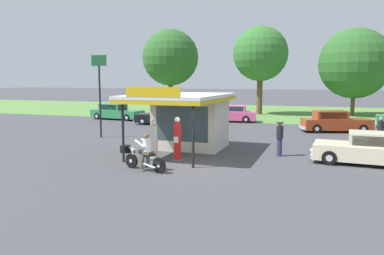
{
  "coord_description": "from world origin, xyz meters",
  "views": [
    {
      "loc": [
        5.52,
        -15.26,
        3.8
      ],
      "look_at": [
        -0.75,
        2.55,
        1.4
      ],
      "focal_mm": 34.68,
      "sensor_mm": 36.0,
      "label": 1
    }
  ],
  "objects_px": {
    "parked_car_second_row_spare": "(164,117)",
    "featured_classic_sedan": "(368,150)",
    "motorcycle_with_rider": "(145,155)",
    "parked_car_back_row_far_left": "(335,122)",
    "roadside_pole_sign": "(99,82)",
    "spare_tire_stack": "(126,149)",
    "bystander_chatting_near_pumps": "(380,131)",
    "gas_pump_offside": "(177,141)",
    "bystander_strolling_foreground": "(280,137)",
    "parked_car_back_row_right": "(116,112)",
    "parked_car_back_row_centre": "(228,114)",
    "gas_pump_nearside": "(154,141)"
  },
  "relations": [
    {
      "from": "parked_car_second_row_spare",
      "to": "featured_classic_sedan",
      "type": "bearing_deg",
      "value": -36.48
    },
    {
      "from": "motorcycle_with_rider",
      "to": "parked_car_back_row_far_left",
      "type": "xyz_separation_m",
      "value": [
        7.91,
        15.52,
        0.07
      ]
    },
    {
      "from": "roadside_pole_sign",
      "to": "spare_tire_stack",
      "type": "distance_m",
      "value": 6.79
    },
    {
      "from": "bystander_chatting_near_pumps",
      "to": "roadside_pole_sign",
      "type": "relative_size",
      "value": 0.32
    },
    {
      "from": "roadside_pole_sign",
      "to": "parked_car_second_row_spare",
      "type": "bearing_deg",
      "value": 82.69
    },
    {
      "from": "motorcycle_with_rider",
      "to": "roadside_pole_sign",
      "type": "height_order",
      "value": "roadside_pole_sign"
    },
    {
      "from": "gas_pump_offside",
      "to": "bystander_strolling_foreground",
      "type": "relative_size",
      "value": 1.2
    },
    {
      "from": "gas_pump_offside",
      "to": "parked_car_back_row_right",
      "type": "xyz_separation_m",
      "value": [
        -12.71,
        15.77,
        -0.27
      ]
    },
    {
      "from": "parked_car_back_row_centre",
      "to": "parked_car_second_row_spare",
      "type": "bearing_deg",
      "value": -139.11
    },
    {
      "from": "parked_car_back_row_right",
      "to": "bystander_strolling_foreground",
      "type": "distance_m",
      "value": 21.44
    },
    {
      "from": "featured_classic_sedan",
      "to": "parked_car_back_row_centre",
      "type": "distance_m",
      "value": 18.3
    },
    {
      "from": "parked_car_back_row_centre",
      "to": "bystander_strolling_foreground",
      "type": "bearing_deg",
      "value": -66.91
    },
    {
      "from": "gas_pump_offside",
      "to": "parked_car_second_row_spare",
      "type": "distance_m",
      "value": 14.91
    },
    {
      "from": "parked_car_back_row_centre",
      "to": "bystander_chatting_near_pumps",
      "type": "relative_size",
      "value": 3.2
    },
    {
      "from": "gas_pump_nearside",
      "to": "parked_car_back_row_far_left",
      "type": "distance_m",
      "value": 15.85
    },
    {
      "from": "parked_car_second_row_spare",
      "to": "bystander_chatting_near_pumps",
      "type": "distance_m",
      "value": 17.22
    },
    {
      "from": "motorcycle_with_rider",
      "to": "bystander_chatting_near_pumps",
      "type": "height_order",
      "value": "bystander_chatting_near_pumps"
    },
    {
      "from": "parked_car_back_row_right",
      "to": "parked_car_second_row_spare",
      "type": "xyz_separation_m",
      "value": [
        6.17,
        -2.38,
        -0.02
      ]
    },
    {
      "from": "featured_classic_sedan",
      "to": "spare_tire_stack",
      "type": "xyz_separation_m",
      "value": [
        -11.86,
        -1.17,
        -0.49
      ]
    },
    {
      "from": "featured_classic_sedan",
      "to": "bystander_strolling_foreground",
      "type": "height_order",
      "value": "bystander_strolling_foreground"
    },
    {
      "from": "gas_pump_nearside",
      "to": "featured_classic_sedan",
      "type": "bearing_deg",
      "value": 13.56
    },
    {
      "from": "motorcycle_with_rider",
      "to": "bystander_chatting_near_pumps",
      "type": "bearing_deg",
      "value": 42.94
    },
    {
      "from": "parked_car_back_row_centre",
      "to": "gas_pump_nearside",
      "type": "bearing_deg",
      "value": -88.0
    },
    {
      "from": "parked_car_back_row_far_left",
      "to": "roadside_pole_sign",
      "type": "bearing_deg",
      "value": -151.3
    },
    {
      "from": "parked_car_back_row_far_left",
      "to": "bystander_chatting_near_pumps",
      "type": "xyz_separation_m",
      "value": [
        2.26,
        -6.05,
        0.2
      ]
    },
    {
      "from": "featured_classic_sedan",
      "to": "parked_car_back_row_centre",
      "type": "relative_size",
      "value": 0.89
    },
    {
      "from": "gas_pump_offside",
      "to": "featured_classic_sedan",
      "type": "relative_size",
      "value": 0.43
    },
    {
      "from": "gas_pump_offside",
      "to": "motorcycle_with_rider",
      "type": "bearing_deg",
      "value": -105.67
    },
    {
      "from": "motorcycle_with_rider",
      "to": "bystander_strolling_foreground",
      "type": "distance_m",
      "value": 7.1
    },
    {
      "from": "motorcycle_with_rider",
      "to": "spare_tire_stack",
      "type": "xyz_separation_m",
      "value": [
        -2.82,
        3.3,
        -0.47
      ]
    },
    {
      "from": "gas_pump_nearside",
      "to": "parked_car_back_row_far_left",
      "type": "xyz_separation_m",
      "value": [
        8.52,
        13.37,
        -0.17
      ]
    },
    {
      "from": "motorcycle_with_rider",
      "to": "featured_classic_sedan",
      "type": "height_order",
      "value": "motorcycle_with_rider"
    },
    {
      "from": "parked_car_back_row_right",
      "to": "roadside_pole_sign",
      "type": "bearing_deg",
      "value": -64.14
    },
    {
      "from": "gas_pump_nearside",
      "to": "bystander_strolling_foreground",
      "type": "relative_size",
      "value": 1.11
    },
    {
      "from": "featured_classic_sedan",
      "to": "spare_tire_stack",
      "type": "bearing_deg",
      "value": -174.36
    },
    {
      "from": "motorcycle_with_rider",
      "to": "roadside_pole_sign",
      "type": "distance_m",
      "value": 10.59
    },
    {
      "from": "bystander_chatting_near_pumps",
      "to": "bystander_strolling_foreground",
      "type": "xyz_separation_m",
      "value": [
        -5.16,
        -4.45,
        0.03
      ]
    },
    {
      "from": "parked_car_back_row_right",
      "to": "bystander_strolling_foreground",
      "type": "height_order",
      "value": "bystander_strolling_foreground"
    },
    {
      "from": "gas_pump_offside",
      "to": "bystander_strolling_foreground",
      "type": "bearing_deg",
      "value": 33.05
    },
    {
      "from": "parked_car_back_row_right",
      "to": "spare_tire_stack",
      "type": "xyz_separation_m",
      "value": [
        9.28,
        -14.62,
        -0.52
      ]
    },
    {
      "from": "bystander_chatting_near_pumps",
      "to": "gas_pump_nearside",
      "type": "bearing_deg",
      "value": -145.81
    },
    {
      "from": "gas_pump_nearside",
      "to": "roadside_pole_sign",
      "type": "xyz_separation_m",
      "value": [
        -6.38,
        5.22,
        2.78
      ]
    },
    {
      "from": "spare_tire_stack",
      "to": "parked_car_back_row_centre",
      "type": "bearing_deg",
      "value": 84.38
    },
    {
      "from": "bystander_chatting_near_pumps",
      "to": "roadside_pole_sign",
      "type": "distance_m",
      "value": 17.5
    },
    {
      "from": "gas_pump_offside",
      "to": "parked_car_back_row_centre",
      "type": "relative_size",
      "value": 0.38
    },
    {
      "from": "bystander_strolling_foreground",
      "to": "parked_car_back_row_right",
      "type": "bearing_deg",
      "value": 142.99
    },
    {
      "from": "motorcycle_with_rider",
      "to": "parked_car_back_row_right",
      "type": "height_order",
      "value": "motorcycle_with_rider"
    },
    {
      "from": "roadside_pole_sign",
      "to": "spare_tire_stack",
      "type": "height_order",
      "value": "roadside_pole_sign"
    },
    {
      "from": "featured_classic_sedan",
      "to": "parked_car_back_row_right",
      "type": "relative_size",
      "value": 0.88
    },
    {
      "from": "gas_pump_nearside",
      "to": "parked_car_second_row_spare",
      "type": "height_order",
      "value": "gas_pump_nearside"
    }
  ]
}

